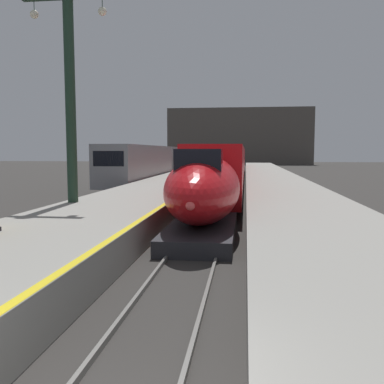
{
  "coord_description": "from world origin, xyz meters",
  "views": [
    {
      "loc": [
        1.59,
        -3.8,
        3.27
      ],
      "look_at": [
        -0.32,
        11.25,
        1.8
      ],
      "focal_mm": 39.4,
      "sensor_mm": 36.0,
      "label": 1
    }
  ],
  "objects": [
    {
      "name": "rail_main_right",
      "position": [
        0.75,
        27.5,
        0.06
      ],
      "size": [
        0.08,
        110.0,
        0.12
      ],
      "primitive_type": "cube",
      "color": "slate",
      "rests_on": "ground"
    },
    {
      "name": "station_column_mid",
      "position": [
        -5.9,
        13.74,
        6.46
      ],
      "size": [
        4.0,
        0.68,
        8.97
      ],
      "color": "#1E3828",
      "rests_on": "platform_left"
    },
    {
      "name": "platform_left_safety_stripe",
      "position": [
        -1.77,
        24.75,
        1.05
      ],
      "size": [
        0.2,
        107.8,
        0.01
      ],
      "primitive_type": "cube",
      "color": "yellow",
      "rests_on": "platform_left"
    },
    {
      "name": "rail_secondary_left",
      "position": [
        -8.85,
        27.5,
        0.06
      ],
      "size": [
        0.08,
        110.0,
        0.12
      ],
      "primitive_type": "cube",
      "color": "slate",
      "rests_on": "ground"
    },
    {
      "name": "platform_right",
      "position": [
        4.05,
        24.75,
        0.53
      ],
      "size": [
        4.8,
        110.0,
        1.05
      ],
      "primitive_type": "cube",
      "color": "gray",
      "rests_on": "ground"
    },
    {
      "name": "rail_main_left",
      "position": [
        -0.75,
        27.5,
        0.06
      ],
      "size": [
        0.08,
        110.0,
        0.12
      ],
      "primitive_type": "cube",
      "color": "slate",
      "rests_on": "ground"
    },
    {
      "name": "regional_train_adjacent",
      "position": [
        -8.1,
        43.37,
        2.13
      ],
      "size": [
        2.85,
        36.6,
        3.8
      ],
      "color": "gray",
      "rests_on": "ground"
    },
    {
      "name": "platform_left",
      "position": [
        -4.05,
        24.75,
        0.53
      ],
      "size": [
        4.8,
        110.0,
        1.05
      ],
      "primitive_type": "cube",
      "color": "gray",
      "rests_on": "ground"
    },
    {
      "name": "terminus_back_wall",
      "position": [
        0.0,
        102.0,
        7.0
      ],
      "size": [
        36.0,
        2.0,
        14.0
      ],
      "primitive_type": "cube",
      "color": "#4C4742",
      "rests_on": "ground"
    },
    {
      "name": "highspeed_train_main",
      "position": [
        0.0,
        36.53,
        1.95
      ],
      "size": [
        2.92,
        57.97,
        3.6
      ],
      "color": "#B20F14",
      "rests_on": "ground"
    },
    {
      "name": "rail_secondary_right",
      "position": [
        -7.35,
        27.5,
        0.06
      ],
      "size": [
        0.08,
        110.0,
        0.12
      ],
      "primitive_type": "cube",
      "color": "slate",
      "rests_on": "ground"
    }
  ]
}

